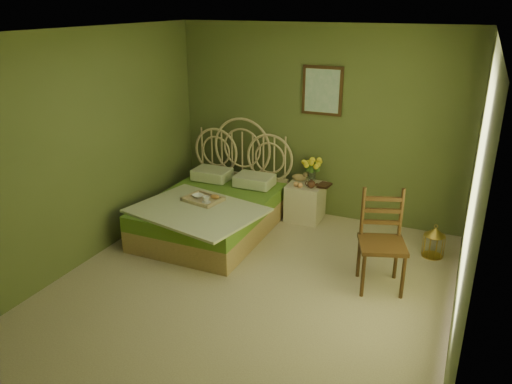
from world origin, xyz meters
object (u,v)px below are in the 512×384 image
at_px(birdcage, 434,242).
at_px(chair, 385,234).
at_px(bed, 213,210).
at_px(nightstand, 306,195).

bearing_deg(birdcage, chair, -118.00).
xyz_separation_m(bed, birdcage, (2.73, 0.42, -0.11)).
relative_size(nightstand, birdcage, 2.55).
height_order(nightstand, chair, chair).
xyz_separation_m(bed, chair, (2.27, -0.44, 0.29)).
distance_m(bed, chair, 2.33).
bearing_deg(chair, birdcage, 43.20).
distance_m(bed, birdcage, 2.76).
bearing_deg(nightstand, birdcage, -14.22).
height_order(chair, birdcage, chair).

